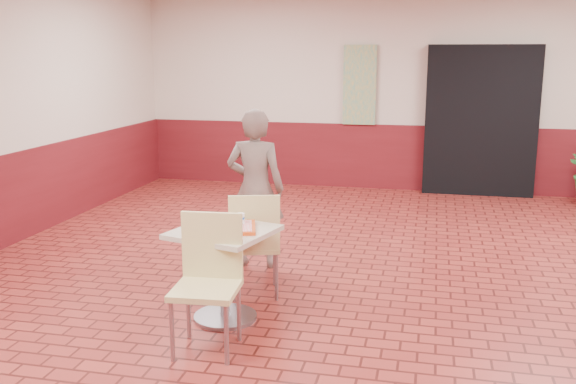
% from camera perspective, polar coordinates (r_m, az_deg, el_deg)
% --- Properties ---
extents(room_shell, '(8.01, 10.01, 3.01)m').
position_cam_1_polar(room_shell, '(4.99, 6.62, 5.51)').
color(room_shell, maroon).
rests_on(room_shell, ground).
extents(wainscot_band, '(8.00, 10.00, 1.00)m').
position_cam_1_polar(wainscot_band, '(5.21, 6.35, -5.48)').
color(wainscot_band, '#571015').
rests_on(wainscot_band, ground).
extents(corridor_doorway, '(1.60, 0.22, 2.20)m').
position_cam_1_polar(corridor_doorway, '(9.88, 16.75, 6.06)').
color(corridor_doorway, black).
rests_on(corridor_doorway, ground).
extents(promo_poster, '(0.50, 0.03, 1.20)m').
position_cam_1_polar(promo_poster, '(9.95, 6.38, 9.43)').
color(promo_poster, gray).
rests_on(promo_poster, wainscot_band).
extents(main_table, '(0.70, 0.70, 0.74)m').
position_cam_1_polar(main_table, '(5.08, -5.70, -5.96)').
color(main_table, '#BBB096').
rests_on(main_table, ground).
extents(chair_main_front, '(0.48, 0.48, 0.97)m').
position_cam_1_polar(chair_main_front, '(4.62, -7.08, -7.31)').
color(chair_main_front, '#D1C37D').
rests_on(chair_main_front, ground).
extents(chair_main_back, '(0.53, 0.53, 0.93)m').
position_cam_1_polar(chair_main_back, '(5.51, -3.00, -4.21)').
color(chair_main_back, '#D5C680').
rests_on(chair_main_back, ground).
extents(customer, '(0.58, 0.39, 1.56)m').
position_cam_1_polar(customer, '(6.27, -2.91, 0.29)').
color(customer, '#6E5D55').
rests_on(customer, ground).
extents(serving_tray, '(0.49, 0.38, 0.03)m').
position_cam_1_polar(serving_tray, '(5.01, -5.76, -3.18)').
color(serving_tray, '#BF3A0E').
rests_on(serving_tray, main_table).
extents(ring_donut, '(0.13, 0.13, 0.04)m').
position_cam_1_polar(ring_donut, '(5.08, -6.96, -2.58)').
color(ring_donut, '#D6BC4E').
rests_on(ring_donut, serving_tray).
extents(long_john_donut, '(0.14, 0.09, 0.04)m').
position_cam_1_polar(long_john_donut, '(4.93, -5.32, -2.99)').
color(long_john_donut, '#B28E34').
rests_on(long_john_donut, serving_tray).
extents(paper_cup, '(0.07, 0.07, 0.08)m').
position_cam_1_polar(paper_cup, '(5.04, -4.25, -2.35)').
color(paper_cup, white).
rests_on(paper_cup, serving_tray).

